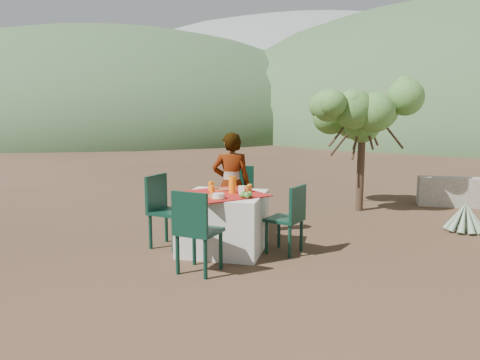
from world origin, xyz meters
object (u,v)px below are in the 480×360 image
at_px(chair_near, 195,228).
at_px(shrub_tree, 366,120).
at_px(agave, 465,218).
at_px(chair_right, 290,216).
at_px(person, 231,185).
at_px(table, 224,222).
at_px(chair_left, 164,207).
at_px(juice_pitcher, 233,185).
at_px(chair_far, 239,195).

xyz_separation_m(chair_near, shrub_tree, (1.93, 3.90, 1.11)).
bearing_deg(agave, chair_right, -145.58).
distance_m(person, shrub_tree, 3.09).
bearing_deg(person, chair_right, 132.88).
distance_m(chair_near, chair_right, 1.36).
bearing_deg(person, chair_near, 78.24).
xyz_separation_m(table, chair_left, (-0.83, 0.00, 0.16)).
relative_size(table, agave, 2.05).
bearing_deg(juice_pitcher, table, -156.05).
relative_size(chair_right, juice_pitcher, 4.09).
distance_m(person, agave, 3.58).
bearing_deg(chair_near, shrub_tree, -103.73).
bearing_deg(juice_pitcher, chair_right, 1.27).
bearing_deg(agave, shrub_tree, 140.12).
distance_m(chair_right, agave, 2.99).
bearing_deg(person, table, 84.14).
distance_m(chair_far, person, 0.45).
bearing_deg(table, chair_right, 4.38).
relative_size(table, chair_near, 1.36).
relative_size(chair_near, juice_pitcher, 4.41).
relative_size(chair_far, chair_left, 1.00).
bearing_deg(person, juice_pitcher, 93.54).
distance_m(table, chair_near, 0.94).
distance_m(table, shrub_tree, 3.72).
distance_m(person, juice_pitcher, 0.71).
xyz_separation_m(shrub_tree, juice_pitcher, (-1.74, -2.92, -0.77)).
relative_size(table, shrub_tree, 0.63).
height_order(table, juice_pitcher, juice_pitcher).
bearing_deg(shrub_tree, agave, -39.88).
bearing_deg(shrub_tree, chair_near, -116.31).
height_order(chair_left, agave, chair_left).
relative_size(person, agave, 2.39).
xyz_separation_m(table, chair_far, (-0.06, 1.12, 0.16)).
relative_size(table, chair_right, 1.47).
height_order(table, chair_near, chair_near).
relative_size(chair_far, shrub_tree, 0.47).
distance_m(chair_near, agave, 4.33).
bearing_deg(chair_left, agave, -54.29).
bearing_deg(chair_far, agave, 1.43).
bearing_deg(person, chair_far, -104.45).
xyz_separation_m(agave, juice_pitcher, (-3.21, -1.70, 0.66)).
relative_size(chair_far, agave, 1.53).
height_order(chair_right, agave, chair_right).
bearing_deg(person, shrub_tree, -142.41).
height_order(table, shrub_tree, shrub_tree).
relative_size(chair_near, chair_right, 1.08).
xyz_separation_m(chair_near, chair_left, (-0.75, 0.93, 0.01)).
bearing_deg(chair_right, person, -105.35).
bearing_deg(juice_pitcher, chair_near, -100.75).
bearing_deg(chair_left, juice_pitcher, -74.38).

